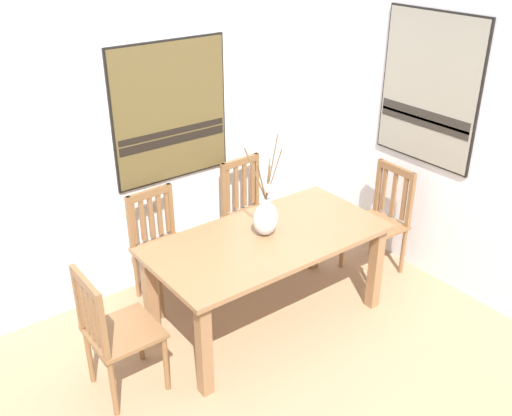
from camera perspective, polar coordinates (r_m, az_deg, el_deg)
The scene contains 11 objects.
ground_plane at distance 3.92m, azimuth 4.70°, elevation -18.25°, with size 6.40×6.40×0.03m, color #A37F5B.
wall_back at distance 4.54m, azimuth -10.44°, elevation 8.38°, with size 6.40×0.12×2.70m, color silver.
wall_side at distance 4.49m, azimuth 23.63°, elevation 6.33°, with size 0.12×6.40×2.70m, color silver.
dining_table at distance 4.16m, azimuth 1.14°, elevation -4.14°, with size 1.70×0.86×0.72m.
centerpiece_vase at distance 4.06m, azimuth 0.97°, elevation -0.83°, with size 0.25×0.27×0.76m.
chair_0 at distance 3.75m, azimuth -13.74°, elevation -11.53°, with size 0.42×0.42×0.91m.
chair_1 at distance 4.98m, azimuth 12.03°, elevation -1.11°, with size 0.44×0.44×0.92m.
chair_2 at distance 4.58m, azimuth -9.21°, elevation -3.49°, with size 0.44×0.44×0.88m.
chair_3 at distance 4.97m, azimuth -0.58°, elevation -0.39°, with size 0.44×0.44×0.93m.
painting_on_back_wall at distance 4.54m, azimuth -8.37°, elevation 9.24°, with size 0.97×0.05×1.08m.
painting_on_side_wall at distance 4.73m, azimuth 16.58°, elevation 11.06°, with size 0.05×0.89×1.16m.
Camera 1 is at (-1.90, -2.01, 2.77)m, focal length 40.92 mm.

